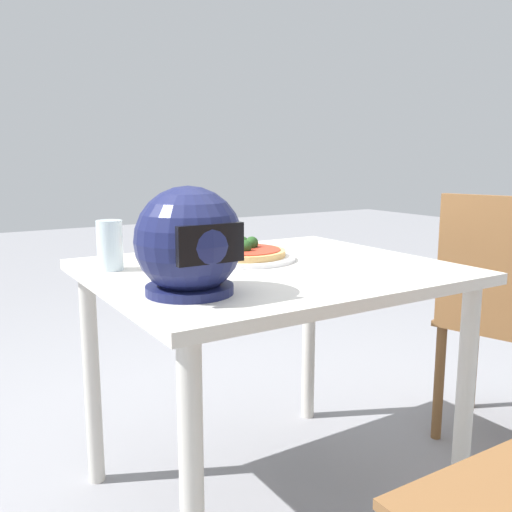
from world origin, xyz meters
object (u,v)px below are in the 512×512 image
motorcycle_helmet (189,243)px  pizza (244,251)px  dining_table (269,298)px  chair_side (501,309)px  drinking_glass (110,245)px

motorcycle_helmet → pizza: bearing=-136.5°
dining_table → pizza: bearing=-86.0°
pizza → chair_side: bearing=160.7°
dining_table → chair_side: bearing=168.7°
dining_table → drinking_glass: size_ratio=7.05×
drinking_glass → chair_side: 1.32m
pizza → chair_side: (-0.85, 0.30, -0.24)m
drinking_glass → chair_side: chair_side is taller
motorcycle_helmet → drinking_glass: (0.07, -0.36, -0.05)m
motorcycle_helmet → drinking_glass: bearing=-79.1°
dining_table → pizza: 0.18m
dining_table → drinking_glass: drinking_glass is taller
dining_table → pizza: (0.01, -0.13, 0.12)m
drinking_glass → chair_side: size_ratio=0.15×
motorcycle_helmet → chair_side: size_ratio=0.27×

